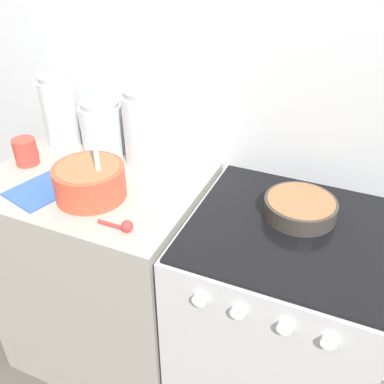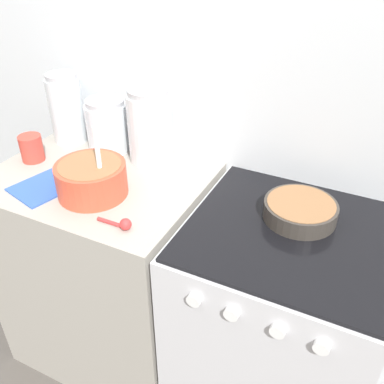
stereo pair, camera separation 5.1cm
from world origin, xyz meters
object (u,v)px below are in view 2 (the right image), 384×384
Objects in this scene: storage_jar_middle at (108,129)px; tin_can at (32,148)px; mixing_bowl at (91,177)px; baking_pan at (300,210)px; storage_jar_right at (150,131)px; storage_jar_left at (67,113)px; stove at (274,331)px.

storage_jar_middle is 0.29m from tin_can.
mixing_bowl is 0.67m from baking_pan.
storage_jar_right reaches higher than mixing_bowl.
baking_pan is (0.65, 0.16, -0.03)m from mixing_bowl.
mixing_bowl is 2.54× the size of tin_can.
storage_jar_left is at bearing 172.97° from baking_pan.
baking_pan is (0.01, 0.07, 0.48)m from stove.
stove is at bearing -13.92° from storage_jar_middle.
storage_jar_right is (-0.59, 0.12, 0.09)m from baking_pan.
stove is 0.96m from storage_jar_middle.
storage_jar_middle is at bearing 115.39° from mixing_bowl.
mixing_bowl is 0.29m from storage_jar_right.
baking_pan is at bearing -11.44° from storage_jar_right.
storage_jar_right reaches higher than storage_jar_middle.
storage_jar_middle is at bearing -0.00° from storage_jar_left.
storage_jar_left reaches higher than baking_pan.
storage_jar_left is 0.21m from tin_can.
storage_jar_right is at bearing 168.56° from baking_pan.
tin_can is at bearing -153.76° from storage_jar_right.
tin_can is (-0.21, -0.20, -0.04)m from storage_jar_middle.
storage_jar_left is 1.00× the size of storage_jar_right.
stove is 0.82m from mixing_bowl.
tin_can is (-0.99, -0.08, 0.02)m from baking_pan.
storage_jar_middle is (-0.77, 0.19, 0.54)m from stove.
storage_jar_left is 0.19m from storage_jar_middle.
tin_can is at bearing -179.74° from stove.
tin_can reaches higher than baking_pan.
stove is 4.08× the size of baking_pan.
storage_jar_left is 1.35× the size of storage_jar_middle.
baking_pan is 0.80× the size of storage_jar_right.
mixing_bowl reaches higher than baking_pan.
mixing_bowl reaches higher than tin_can.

